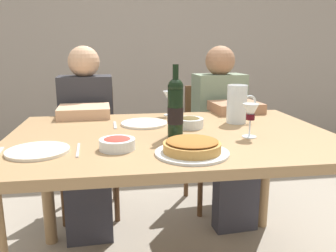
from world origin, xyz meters
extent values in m
cube|color=#A3998E|center=(0.00, 2.68, 1.40)|extent=(8.00, 0.10, 2.80)
cube|color=#9E7A51|center=(0.00, 0.00, 0.74)|extent=(1.50, 1.00, 0.04)
cylinder|color=#9E7A51|center=(-0.67, 0.42, 0.36)|extent=(0.07, 0.07, 0.72)
cylinder|color=#9E7A51|center=(0.67, 0.42, 0.36)|extent=(0.07, 0.07, 0.72)
cylinder|color=black|center=(0.01, -0.05, 0.87)|extent=(0.07, 0.07, 0.21)
sphere|color=black|center=(0.01, -0.05, 0.98)|extent=(0.07, 0.07, 0.07)
cylinder|color=black|center=(0.01, -0.05, 1.04)|extent=(0.03, 0.03, 0.09)
cylinder|color=black|center=(0.01, -0.05, 0.86)|extent=(0.07, 0.07, 0.07)
cylinder|color=silver|center=(0.37, 0.18, 0.86)|extent=(0.10, 0.10, 0.20)
cylinder|color=silver|center=(0.37, 0.18, 0.82)|extent=(0.10, 0.10, 0.12)
torus|color=silver|center=(0.44, 0.18, 0.87)|extent=(0.07, 0.01, 0.07)
cylinder|color=silver|center=(0.02, -0.32, 0.77)|extent=(0.28, 0.28, 0.01)
cylinder|color=#C18E47|center=(0.02, -0.32, 0.79)|extent=(0.22, 0.22, 0.03)
ellipsoid|color=#9E6028|center=(0.02, -0.32, 0.81)|extent=(0.20, 0.20, 0.02)
cylinder|color=silver|center=(-0.25, -0.22, 0.78)|extent=(0.14, 0.14, 0.04)
ellipsoid|color=#B2382D|center=(-0.25, -0.22, 0.80)|extent=(0.12, 0.12, 0.03)
cylinder|color=silver|center=(0.10, 0.10, 0.78)|extent=(0.14, 0.14, 0.05)
ellipsoid|color=brown|center=(0.10, 0.10, 0.80)|extent=(0.11, 0.11, 0.03)
cylinder|color=silver|center=(0.33, -0.11, 0.76)|extent=(0.06, 0.06, 0.00)
cylinder|color=silver|center=(0.33, -0.11, 0.80)|extent=(0.01, 0.01, 0.07)
cone|color=silver|center=(0.33, -0.11, 0.87)|extent=(0.07, 0.07, 0.08)
cylinder|color=#470A14|center=(0.33, -0.11, 0.85)|extent=(0.04, 0.04, 0.03)
cylinder|color=silver|center=(0.05, 0.43, 0.76)|extent=(0.06, 0.06, 0.00)
cylinder|color=silver|center=(0.05, 0.43, 0.80)|extent=(0.01, 0.01, 0.08)
cone|color=silver|center=(0.05, 0.43, 0.87)|extent=(0.07, 0.07, 0.06)
cylinder|color=silver|center=(-0.56, -0.21, 0.77)|extent=(0.24, 0.24, 0.01)
cylinder|color=white|center=(-0.11, 0.20, 0.77)|extent=(0.24, 0.24, 0.01)
cube|color=silver|center=(-0.41, -0.21, 0.76)|extent=(0.02, 0.18, 0.00)
cube|color=silver|center=(0.04, 0.20, 0.76)|extent=(0.03, 0.18, 0.00)
cube|color=silver|center=(-0.26, 0.20, 0.76)|extent=(0.02, 0.16, 0.00)
cube|color=brown|center=(-0.45, 0.78, 0.46)|extent=(0.42, 0.42, 0.02)
cube|color=brown|center=(-0.46, 0.97, 0.67)|extent=(0.36, 0.04, 0.40)
cylinder|color=brown|center=(-0.61, 0.61, 0.23)|extent=(0.04, 0.04, 0.45)
cylinder|color=brown|center=(-0.27, 0.62, 0.23)|extent=(0.04, 0.04, 0.45)
cylinder|color=brown|center=(-0.63, 0.95, 0.23)|extent=(0.04, 0.04, 0.45)
cylinder|color=brown|center=(-0.29, 0.96, 0.23)|extent=(0.04, 0.04, 0.45)
cube|color=#2D2D33|center=(-0.45, 0.74, 0.72)|extent=(0.35, 0.21, 0.50)
sphere|color=tan|center=(-0.45, 0.74, 1.06)|extent=(0.20, 0.20, 0.20)
cube|color=#33333D|center=(-0.44, 0.55, 0.47)|extent=(0.32, 0.39, 0.14)
cube|color=#33333D|center=(-0.44, 0.40, 0.20)|extent=(0.28, 0.13, 0.40)
cube|color=tan|center=(-0.44, 0.46, 0.79)|extent=(0.30, 0.25, 0.06)
cube|color=brown|center=(0.45, 0.79, 0.46)|extent=(0.43, 0.43, 0.02)
cube|color=brown|center=(0.43, 0.97, 0.67)|extent=(0.36, 0.06, 0.40)
cylinder|color=brown|center=(0.30, 0.60, 0.23)|extent=(0.04, 0.04, 0.45)
cylinder|color=brown|center=(0.63, 0.63, 0.23)|extent=(0.04, 0.04, 0.45)
cylinder|color=brown|center=(0.27, 0.94, 0.23)|extent=(0.04, 0.04, 0.45)
cylinder|color=brown|center=(0.60, 0.97, 0.23)|extent=(0.04, 0.04, 0.45)
cube|color=gray|center=(0.45, 0.75, 0.72)|extent=(0.36, 0.23, 0.50)
sphere|color=#9E7051|center=(0.45, 0.75, 1.06)|extent=(0.20, 0.20, 0.20)
cube|color=#33333D|center=(0.47, 0.56, 0.47)|extent=(0.34, 0.40, 0.14)
cube|color=#33333D|center=(0.48, 0.41, 0.20)|extent=(0.28, 0.14, 0.40)
cube|color=#9E7051|center=(0.47, 0.47, 0.79)|extent=(0.31, 0.26, 0.06)
camera|label=1|loc=(-0.25, -1.53, 1.16)|focal=36.62mm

